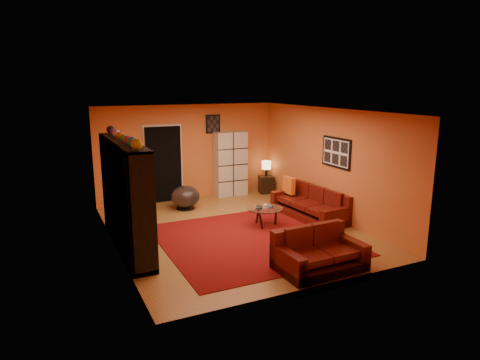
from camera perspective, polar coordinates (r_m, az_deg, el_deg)
name	(u,v)px	position (r m, az deg, el deg)	size (l,w,h in m)	color
floor	(233,230)	(9.46, -0.93, -6.69)	(6.00, 6.00, 0.00)	brown
ceiling	(233,111)	(8.94, -0.99, 9.23)	(6.00, 6.00, 0.00)	white
wall_back	(188,152)	(11.87, -6.97, 3.69)	(6.00, 6.00, 0.00)	#CA632C
wall_front	(315,208)	(6.58, 9.92, -3.76)	(6.00, 6.00, 0.00)	#CA632C
wall_left	(112,184)	(8.42, -16.65, -0.48)	(6.00, 6.00, 0.00)	#CA632C
wall_right	(328,163)	(10.38, 11.72, 2.22)	(6.00, 6.00, 0.00)	#CA632C
rug	(251,239)	(8.91, 1.54, -7.91)	(3.60, 3.60, 0.01)	#53090B
doorway	(164,165)	(11.68, -10.13, 2.04)	(0.95, 0.10, 2.04)	black
wall_art_right	(336,152)	(10.08, 12.72, 3.60)	(0.03, 1.00, 0.70)	black
wall_art_back	(213,124)	(12.01, -3.62, 7.47)	(0.42, 0.03, 0.52)	black
entertainment_unit	(125,195)	(8.51, -15.05, -1.97)	(0.45, 3.00, 2.10)	black
tv	(128,197)	(8.57, -14.76, -2.18)	(0.13, 0.98, 0.56)	black
sofa	(312,205)	(10.46, 9.60, -3.32)	(1.00, 2.16, 0.85)	#440C09
loveseat	(317,252)	(7.64, 10.25, -9.47)	(1.51, 0.93, 0.85)	#440C09
throw_pillow	(289,185)	(10.90, 6.54, -0.70)	(0.12, 0.42, 0.42)	orange
coffee_table	(265,210)	(9.65, 3.33, -4.03)	(0.81, 0.81, 0.41)	silver
storage_cabinet	(230,164)	(12.18, -1.28, 2.16)	(0.91, 0.41, 1.83)	beige
bowl_chair	(185,197)	(11.02, -7.29, -2.22)	(0.74, 0.74, 0.60)	black
side_table	(266,184)	(12.59, 3.50, -0.59)	(0.40, 0.40, 0.50)	black
table_lamp	(266,166)	(12.47, 3.54, 1.94)	(0.27, 0.27, 0.45)	black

